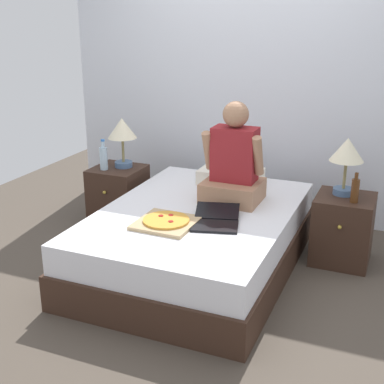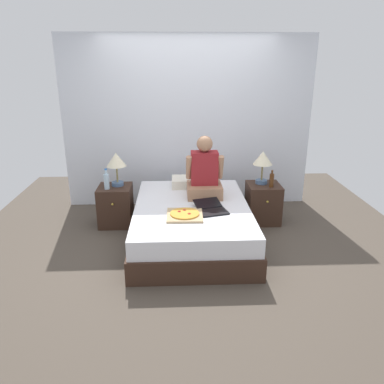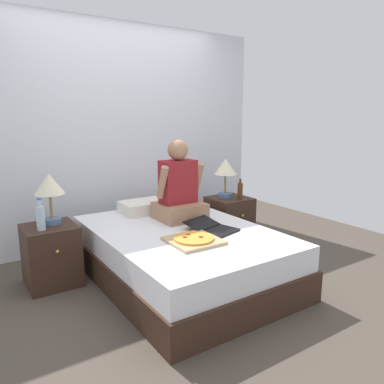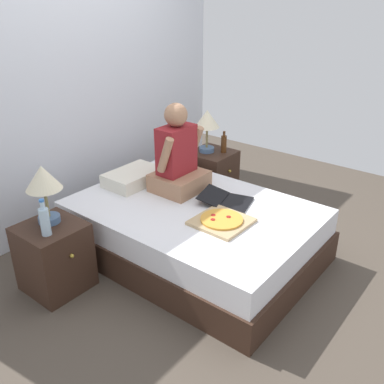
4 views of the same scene
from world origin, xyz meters
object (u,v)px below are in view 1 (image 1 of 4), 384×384
Objects in this scene: lamp_on_right_nightstand at (347,154)px; bed at (197,239)px; lamp_on_left_nightstand at (122,132)px; nightstand_right at (343,229)px; beer_bottle at (355,190)px; nightstand_left at (118,196)px; person_seated at (234,165)px; pizza_box at (166,222)px; water_bottle at (104,157)px; laptop at (216,221)px.

bed is at bearing -148.55° from lamp_on_right_nightstand.
nightstand_right is (1.98, -0.05, -0.60)m from lamp_on_left_nightstand.
beer_bottle is (1.08, 0.45, 0.40)m from bed.
nightstand_left is 0.69× the size of person_seated.
person_seated is at bearing -11.10° from nightstand_left.
water_bottle is at bearing 141.02° from pizza_box.
nightstand_left is 1.31m from person_seated.
nightstand_right is at bearing -59.07° from lamp_on_right_nightstand.
laptop is at bearing -41.59° from bed.
lamp_on_left_nightstand reaches higher than water_bottle.
pizza_box is (0.92, -0.90, 0.22)m from nightstand_left.
lamp_on_left_nightstand reaches higher than beer_bottle.
person_seated is (1.19, -0.23, 0.49)m from nightstand_left.
beer_bottle reaches higher than pizza_box.
nightstand_left is 1.32× the size of pizza_box.
lamp_on_left_nightstand is at bearing 51.37° from nightstand_left.
laptop is at bearing -136.67° from nightstand_right.
water_bottle is (-1.09, 0.46, 0.42)m from bed.
person_seated is (1.15, -0.28, -0.10)m from lamp_on_left_nightstand.
nightstand_left is 1.20× the size of lamp_on_right_nightstand.
beer_bottle reaches higher than laptop.
person_seated is at bearing 67.86° from pizza_box.
nightstand_right reaches higher than bed.
beer_bottle is (2.17, -0.01, -0.02)m from water_bottle.
pizza_box is at bearing -44.36° from nightstand_left.
lamp_on_left_nightstand is 1.10× the size of pizza_box.
laptop is at bearing 25.53° from pizza_box.
water_bottle is 0.35× the size of person_seated.
person_seated is at bearing -171.65° from beer_bottle.
nightstand_left is 1.20× the size of lamp_on_left_nightstand.
pizza_box is (-1.18, -0.80, -0.14)m from beer_bottle.
lamp_on_left_nightstand is at bearing 166.14° from person_seated.
nightstand_right reaches higher than pizza_box.
nightstand_left is at bearing 180.00° from nightstand_right.
lamp_on_right_nightstand is at bearing 123.69° from beer_bottle.
lamp_on_right_nightstand is 1.96× the size of beer_bottle.
lamp_on_right_nightstand is at bearing 46.30° from laptop.
lamp_on_right_nightstand is at bearing 1.44° from nightstand_left.
beer_bottle is at bearing -0.26° from water_bottle.
person_seated reaches higher than water_bottle.
person_seated is (-0.81, -0.28, -0.10)m from lamp_on_right_nightstand.
beer_bottle is 1.43m from pizza_box.
pizza_box is at bearing -154.47° from laptop.
person_seated is (0.18, 0.32, 0.53)m from bed.
nightstand_left is at bearing 168.90° from person_seated.
water_bottle is 1.28m from person_seated.
person_seated reaches higher than lamp_on_left_nightstand.
lamp_on_left_nightstand is 0.58× the size of person_seated.
nightstand_left is at bearing -178.56° from lamp_on_right_nightstand.
pizza_box is at bearing -38.98° from water_bottle.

